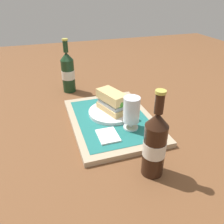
# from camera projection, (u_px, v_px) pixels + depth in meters

# --- Properties ---
(ground_plane) EXTENTS (3.00, 3.00, 0.00)m
(ground_plane) POSITION_uv_depth(u_px,v_px,m) (112.00, 123.00, 0.91)
(ground_plane) COLOR brown
(tray) EXTENTS (0.44, 0.32, 0.02)m
(tray) POSITION_uv_depth(u_px,v_px,m) (112.00, 121.00, 0.91)
(tray) COLOR tan
(tray) RESTS_ON ground_plane
(placemat) EXTENTS (0.38, 0.27, 0.00)m
(placemat) POSITION_uv_depth(u_px,v_px,m) (112.00, 118.00, 0.90)
(placemat) COLOR #1E6B66
(placemat) RESTS_ON tray
(plate) EXTENTS (0.19, 0.19, 0.01)m
(plate) POSITION_uv_depth(u_px,v_px,m) (112.00, 112.00, 0.93)
(plate) COLOR white
(plate) RESTS_ON placemat
(sandwich) EXTENTS (0.14, 0.10, 0.08)m
(sandwich) POSITION_uv_depth(u_px,v_px,m) (112.00, 102.00, 0.91)
(sandwich) COLOR tan
(sandwich) RESTS_ON plate
(beer_glass) EXTENTS (0.06, 0.06, 0.12)m
(beer_glass) POSITION_uv_depth(u_px,v_px,m) (131.00, 111.00, 0.81)
(beer_glass) COLOR silver
(beer_glass) RESTS_ON placemat
(napkin_folded) EXTENTS (0.09, 0.07, 0.01)m
(napkin_folded) POSITION_uv_depth(u_px,v_px,m) (108.00, 136.00, 0.80)
(napkin_folded) COLOR white
(napkin_folded) RESTS_ON placemat
(beer_bottle) EXTENTS (0.07, 0.07, 0.27)m
(beer_bottle) POSITION_uv_depth(u_px,v_px,m) (155.00, 144.00, 0.63)
(beer_bottle) COLOR black
(beer_bottle) RESTS_ON ground_plane
(second_bottle) EXTENTS (0.07, 0.07, 0.27)m
(second_bottle) POSITION_uv_depth(u_px,v_px,m) (68.00, 72.00, 1.13)
(second_bottle) COLOR #19381E
(second_bottle) RESTS_ON ground_plane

